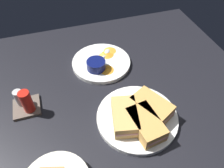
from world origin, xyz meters
The scene contains 12 objects.
ground_plane centered at (0.00, 0.00, -1.50)cm, with size 110.00×110.00×3.00cm, color black.
plate_sandwich_main centered at (-6.61, -4.58, 0.80)cm, with size 26.67×26.67×1.60cm, color white.
sandwich_half_near centered at (-7.12, 0.46, 4.00)cm, with size 14.44×10.18×4.80cm.
sandwich_half_far centered at (-11.65, -5.09, 4.00)cm, with size 14.09×9.30×4.80cm.
sandwich_half_extra centered at (-6.10, -9.63, 4.00)cm, with size 15.05×12.80×4.80cm.
ramekin_dark_sauce centered at (-6.95, -10.57, 3.86)cm, with size 6.86×6.86×4.22cm.
spoon_by_dark_ramekin centered at (-6.51, -5.10, 1.96)cm, with size 2.45×9.94×0.80cm.
plate_chips_companion centered at (23.26, -0.66, 0.80)cm, with size 23.95×23.95×1.60cm, color white.
ramekin_light_gravy centered at (19.67, 2.33, 3.55)cm, with size 7.46×7.46×3.62cm.
spoon_by_gravy_ramekin centered at (27.15, -3.87, 1.96)cm, with size 8.55×7.42×0.80cm.
plantain_chip_scatter centered at (24.07, -2.54, 1.90)cm, with size 18.94×15.59×0.60cm.
condiment_caddy centered at (8.58, 29.78, 3.41)cm, with size 9.00×9.00×9.50cm.
Camera 1 is at (-43.91, 15.86, 61.39)cm, focal length 35.37 mm.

